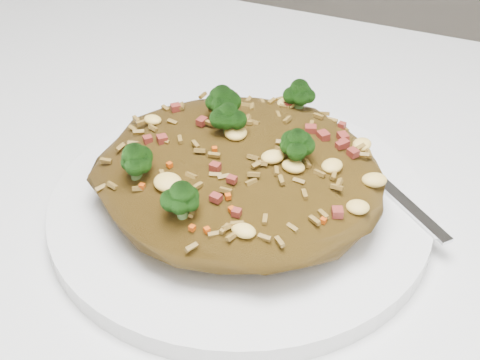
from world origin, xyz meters
name	(u,v)px	position (x,y,z in m)	size (l,w,h in m)	color
dining_table	(186,355)	(0.00, 0.00, 0.66)	(1.20, 0.80, 0.75)	white
plate	(240,205)	(0.02, 0.06, 0.76)	(0.26, 0.26, 0.01)	white
fried_rice	(240,163)	(0.02, 0.06, 0.79)	(0.19, 0.18, 0.07)	brown
fork	(378,178)	(0.10, 0.12, 0.77)	(0.13, 0.12, 0.00)	silver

